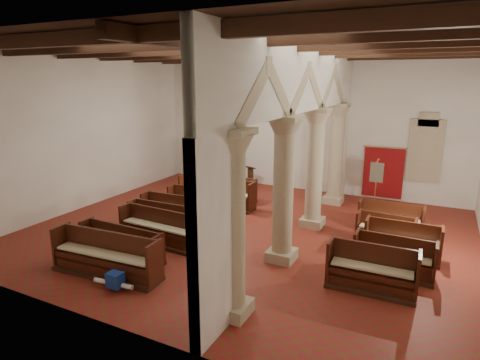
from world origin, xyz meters
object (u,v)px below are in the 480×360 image
at_px(lectern, 250,179).
at_px(aisle_pew_0, 371,276).
at_px(nave_pew_0, 106,261).
at_px(pipe_organ, 213,154).
at_px(processional_banner, 375,194).

bearing_deg(lectern, aisle_pew_0, -33.83).
relative_size(lectern, nave_pew_0, 0.35).
height_order(pipe_organ, aisle_pew_0, pipe_organ).
bearing_deg(lectern, nave_pew_0, -75.18).
height_order(processional_banner, aisle_pew_0, processional_banner).
xyz_separation_m(processional_banner, aisle_pew_0, (0.84, -6.03, -0.38)).
relative_size(lectern, processional_banner, 0.52).
relative_size(processional_banner, nave_pew_0, 0.68).
xyz_separation_m(lectern, processional_banner, (5.70, -1.03, 0.30)).
height_order(pipe_organ, processional_banner, pipe_organ).
height_order(nave_pew_0, aisle_pew_0, nave_pew_0).
bearing_deg(pipe_organ, processional_banner, -11.04).
distance_m(pipe_organ, lectern, 2.53).
distance_m(lectern, aisle_pew_0, 9.62).
xyz_separation_m(lectern, aisle_pew_0, (6.53, -7.07, -0.08)).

